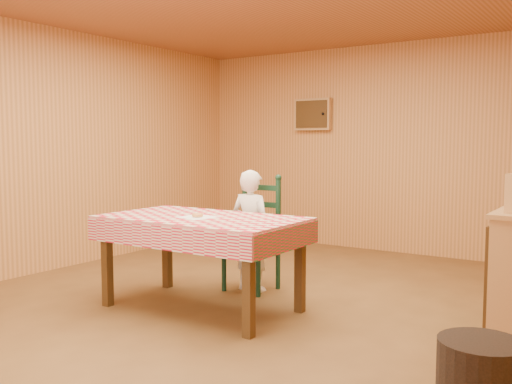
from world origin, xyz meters
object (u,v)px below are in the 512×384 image
(dining_table, at_px, (201,227))
(seated_child, at_px, (251,230))
(storage_bin, at_px, (480,383))
(ladder_chair, at_px, (255,236))

(dining_table, bearing_deg, seated_child, 90.00)
(seated_child, distance_m, storage_bin, 2.82)
(dining_table, relative_size, seated_child, 1.47)
(ladder_chair, distance_m, seated_child, 0.08)
(dining_table, bearing_deg, storage_bin, -18.12)
(ladder_chair, height_order, storage_bin, ladder_chair)
(ladder_chair, xyz_separation_m, seated_child, (0.00, -0.06, 0.06))
(seated_child, bearing_deg, ladder_chair, -90.00)
(seated_child, height_order, storage_bin, seated_child)
(ladder_chair, relative_size, seated_child, 0.96)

